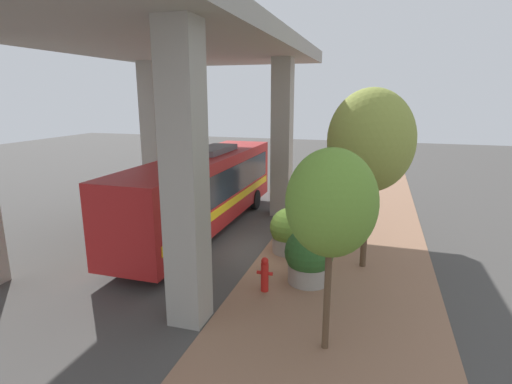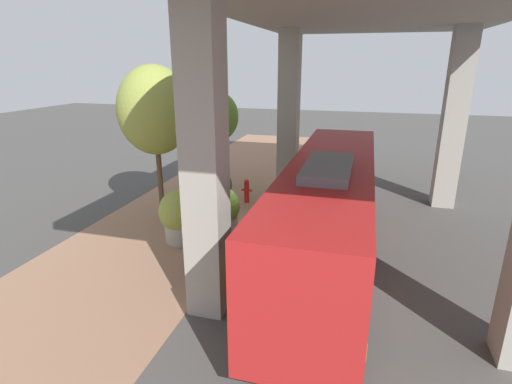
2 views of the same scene
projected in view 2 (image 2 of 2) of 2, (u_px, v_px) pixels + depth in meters
name	position (u px, v px, depth m)	size (l,w,h in m)	color
ground_plane	(248.00, 230.00, 15.09)	(80.00, 80.00, 0.00)	#474442
sidewalk_strip	(175.00, 222.00, 15.85)	(6.00, 40.00, 0.02)	#936B51
overpass	(374.00, 30.00, 11.91)	(9.40, 18.08, 8.05)	#9E998E
bus	(329.00, 205.00, 12.15)	(2.52, 11.92, 3.50)	#B21E1E
fire_hydrant	(247.00, 191.00, 17.89)	(0.48, 0.23, 1.09)	red
planter_front	(181.00, 216.00, 13.87)	(1.51, 1.51, 1.90)	#9E998E
planter_middle	(221.00, 210.00, 14.82)	(1.45, 1.45, 1.71)	#9E998E
planter_back	(197.00, 237.00, 12.75)	(0.97, 0.97, 1.49)	#9E998E
planter_extra	(215.00, 189.00, 17.18)	(1.52, 1.52, 1.78)	#9E998E
street_tree_near	(155.00, 111.00, 14.91)	(2.77, 2.77, 6.00)	brown
street_tree_far	(218.00, 117.00, 19.58)	(1.97, 1.97, 4.70)	brown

